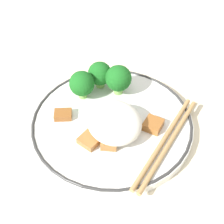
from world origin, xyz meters
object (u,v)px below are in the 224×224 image
Objects in this scene: broccoli_back_center at (100,74)px; chopsticks at (167,142)px; broccoli_back_right at (82,84)px; broccoli_back_left at (118,79)px; plate at (112,123)px.

chopsticks is (-0.17, -0.03, -0.02)m from broccoli_back_center.
chopsticks is at bearing -154.62° from broccoli_back_right.
chopsticks is at bearing -174.77° from broccoli_back_left.
broccoli_back_center is 0.96× the size of broccoli_back_right.
plate is 0.10m from chopsticks.
plate is at bearing 143.99° from broccoli_back_left.
chopsticks reaches higher than plate.
chopsticks is at bearing -146.26° from plate.
broccoli_back_left reaches higher than broccoli_back_right.
broccoli_back_center is at bearing 11.48° from chopsticks.
broccoli_back_right is (0.07, 0.02, 0.04)m from plate.
broccoli_back_right reaches higher than plate.
broccoli_back_left reaches higher than plate.
plate is 1.46× the size of chopsticks.
broccoli_back_right is at bearing 107.09° from broccoli_back_center.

